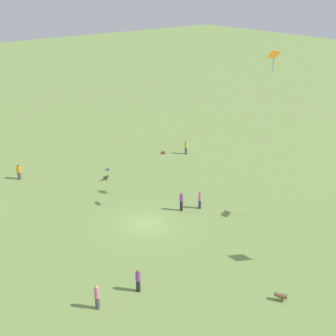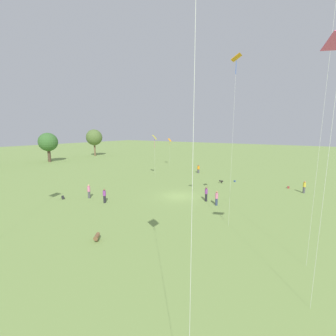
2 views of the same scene
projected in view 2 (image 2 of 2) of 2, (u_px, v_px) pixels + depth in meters
name	position (u px, v px, depth m)	size (l,w,h in m)	color
ground_plane	(178.00, 196.00, 29.20)	(240.00, 240.00, 0.00)	#7A994C
tree_2	(48.00, 142.00, 59.80)	(4.89, 4.89, 7.81)	brown
tree_3	(94.00, 137.00, 73.86)	(5.19, 5.19, 8.73)	brown
person_0	(217.00, 198.00, 25.51)	(0.35, 0.35, 1.69)	#333D5B
person_1	(104.00, 196.00, 26.43)	(0.47, 0.47, 1.71)	#232328
person_2	(198.00, 169.00, 44.87)	(0.64, 0.64, 1.66)	#4C4C51
person_3	(304.00, 187.00, 30.52)	(0.49, 0.49, 1.71)	#4C4C51
person_4	(89.00, 191.00, 28.24)	(0.48, 0.48, 1.77)	#4C4C51
person_5	(206.00, 194.00, 26.98)	(0.47, 0.47, 1.79)	#232328
kite_3	(170.00, 141.00, 53.20)	(0.95, 0.69, 6.53)	orange
kite_4	(236.00, 68.00, 17.99)	(0.83, 0.73, 14.43)	orange
kite_6	(155.00, 138.00, 39.72)	(1.22, 1.08, 7.65)	yellow
dog_0	(97.00, 236.00, 17.37)	(0.81, 0.68, 0.57)	brown
dog_1	(221.00, 181.00, 36.34)	(0.34, 0.67, 0.48)	black
picnic_bag_0	(288.00, 187.00, 33.18)	(0.46, 0.33, 0.27)	#933833
picnic_bag_1	(235.00, 181.00, 37.32)	(0.34, 0.34, 0.23)	#33518C
picnic_bag_2	(63.00, 197.00, 27.97)	(0.39, 0.49, 0.39)	#262628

